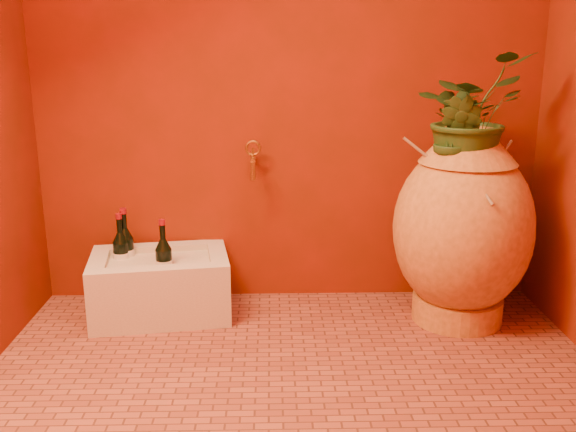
{
  "coord_description": "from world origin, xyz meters",
  "views": [
    {
      "loc": [
        -0.08,
        -2.19,
        1.29
      ],
      "look_at": [
        -0.02,
        0.35,
        0.6
      ],
      "focal_mm": 40.0,
      "sensor_mm": 36.0,
      "label": 1
    }
  ],
  "objects_px": {
    "stone_basin": "(160,286)",
    "wine_bottle_a": "(126,252)",
    "wall_tap": "(253,158)",
    "wine_bottle_b": "(164,263)",
    "wine_bottle_c": "(121,255)",
    "amphora": "(463,228)"
  },
  "relations": [
    {
      "from": "stone_basin",
      "to": "wine_bottle_a",
      "type": "height_order",
      "value": "wine_bottle_a"
    },
    {
      "from": "wine_bottle_a",
      "to": "wall_tap",
      "type": "distance_m",
      "value": 0.78
    },
    {
      "from": "wine_bottle_a",
      "to": "wine_bottle_b",
      "type": "bearing_deg",
      "value": -34.86
    },
    {
      "from": "wine_bottle_b",
      "to": "wall_tap",
      "type": "xyz_separation_m",
      "value": [
        0.42,
        0.22,
        0.46
      ]
    },
    {
      "from": "wall_tap",
      "to": "wine_bottle_c",
      "type": "bearing_deg",
      "value": -171.53
    },
    {
      "from": "wine_bottle_a",
      "to": "wall_tap",
      "type": "bearing_deg",
      "value": 6.35
    },
    {
      "from": "wine_bottle_c",
      "to": "wine_bottle_b",
      "type": "bearing_deg",
      "value": -28.0
    },
    {
      "from": "wall_tap",
      "to": "wine_bottle_a",
      "type": "bearing_deg",
      "value": -173.65
    },
    {
      "from": "wine_bottle_a",
      "to": "wall_tap",
      "type": "xyz_separation_m",
      "value": [
        0.63,
        0.07,
        0.46
      ]
    },
    {
      "from": "wine_bottle_a",
      "to": "wine_bottle_b",
      "type": "relative_size",
      "value": 1.05
    },
    {
      "from": "wine_bottle_c",
      "to": "wall_tap",
      "type": "bearing_deg",
      "value": 8.47
    },
    {
      "from": "amphora",
      "to": "wall_tap",
      "type": "height_order",
      "value": "amphora"
    },
    {
      "from": "wine_bottle_b",
      "to": "wine_bottle_c",
      "type": "height_order",
      "value": "wine_bottle_b"
    },
    {
      "from": "stone_basin",
      "to": "wall_tap",
      "type": "relative_size",
      "value": 3.9
    },
    {
      "from": "stone_basin",
      "to": "wine_bottle_a",
      "type": "xyz_separation_m",
      "value": [
        -0.18,
        0.09,
        0.15
      ]
    },
    {
      "from": "amphora",
      "to": "wine_bottle_c",
      "type": "height_order",
      "value": "amphora"
    },
    {
      "from": "amphora",
      "to": "wine_bottle_a",
      "type": "xyz_separation_m",
      "value": [
        -1.61,
        0.19,
        -0.17
      ]
    },
    {
      "from": "wine_bottle_a",
      "to": "wine_bottle_c",
      "type": "distance_m",
      "value": 0.03
    },
    {
      "from": "amphora",
      "to": "wine_bottle_b",
      "type": "distance_m",
      "value": 1.41
    },
    {
      "from": "wine_bottle_c",
      "to": "wall_tap",
      "type": "xyz_separation_m",
      "value": [
        0.65,
        0.1,
        0.46
      ]
    },
    {
      "from": "amphora",
      "to": "wine_bottle_a",
      "type": "bearing_deg",
      "value": 173.34
    },
    {
      "from": "wine_bottle_a",
      "to": "wall_tap",
      "type": "relative_size",
      "value": 1.91
    }
  ]
}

